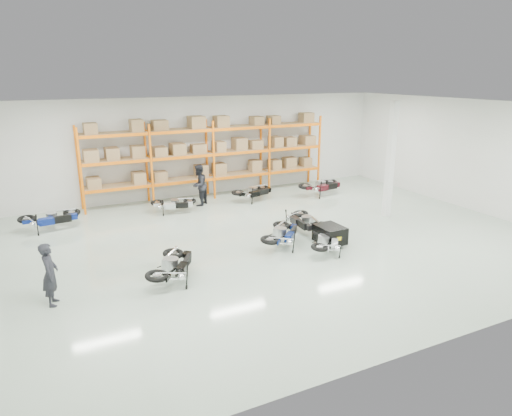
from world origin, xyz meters
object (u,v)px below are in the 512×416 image
moto_silver_left (327,238)px  person_left (50,274)px  moto_back_d (322,183)px  moto_back_b (174,201)px  moto_blue_centre (283,230)px  moto_black_far_left (173,261)px  person_back (199,185)px  moto_touring_right (304,217)px  moto_back_a (50,215)px  moto_back_c (254,189)px  trailer (330,234)px

moto_silver_left → person_left: person_left is taller
moto_back_d → moto_back_b: bearing=79.3°
moto_blue_centre → person_left: 7.10m
moto_black_far_left → person_back: bearing=-82.4°
moto_touring_right → person_back: 5.40m
moto_back_a → person_back: bearing=-88.9°
moto_silver_left → person_left: (-8.03, 0.13, 0.31)m
moto_back_b → moto_back_c: bearing=-72.4°
moto_black_far_left → moto_back_d: moto_back_d is taller
moto_blue_centre → moto_back_d: size_ratio=0.94×
moto_blue_centre → moto_touring_right: moto_blue_centre is taller
trailer → person_back: person_back is taller
trailer → moto_back_c: 6.14m
moto_blue_centre → moto_back_d: 6.91m
moto_back_a → moto_back_b: 4.62m
trailer → moto_back_d: size_ratio=0.85×
moto_silver_left → moto_black_far_left: 4.95m
moto_black_far_left → moto_back_a: bearing=-33.0°
moto_back_c → person_left: bearing=112.1°
moto_blue_centre → moto_back_c: (1.59, 5.47, -0.02)m
moto_silver_left → moto_back_b: moto_silver_left is taller
moto_silver_left → moto_back_b: 7.07m
moto_back_c → person_back: (-2.43, 0.36, 0.36)m
moto_blue_centre → moto_back_c: 5.69m
moto_silver_left → person_back: person_back is taller
moto_back_a → person_left: (-0.26, -6.12, 0.24)m
moto_touring_right → moto_back_b: (-3.55, 4.33, -0.04)m
moto_back_b → person_back: size_ratio=0.89×
moto_back_c → moto_back_d: (3.25, -0.54, 0.06)m
moto_black_far_left → person_back: person_back is taller
moto_black_far_left → person_left: bearing=32.5°
moto_silver_left → person_back: bearing=-39.0°
moto_back_c → moto_back_d: bearing=-113.9°
moto_back_a → person_left: person_left is taller
moto_touring_right → moto_back_d: (3.43, 4.00, 0.06)m
moto_silver_left → moto_black_far_left: bearing=34.3°
moto_blue_centre → person_left: (-7.03, -0.95, 0.25)m
moto_blue_centre → moto_back_b: size_ratio=1.14×
moto_silver_left → moto_back_d: bearing=-86.6°
moto_silver_left → moto_back_b: bearing=-27.6°
moto_silver_left → moto_back_d: 7.14m
trailer → moto_back_d: (3.43, 5.60, 0.19)m
moto_silver_left → person_left: bearing=35.1°
person_back → moto_back_b: bearing=-21.3°
moto_back_b → moto_black_far_left: bearing=178.1°
moto_back_d → moto_silver_left: bearing=139.4°
moto_blue_centre → moto_back_c: moto_blue_centre is taller
moto_silver_left → person_back: (-1.84, 6.91, 0.40)m
moto_touring_right → trailer: 1.60m
moto_touring_right → person_left: (-8.44, -1.88, 0.28)m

